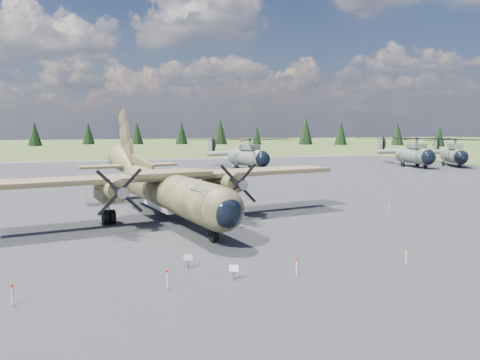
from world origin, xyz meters
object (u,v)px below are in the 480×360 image
object	(u,v)px
transport_plane	(164,183)
helicopter_near	(248,148)
helicopter_mid	(415,146)
helicopter_far	(454,147)

from	to	relation	value
transport_plane	helicopter_near	world-z (taller)	transport_plane
transport_plane	helicopter_mid	world-z (taller)	transport_plane
helicopter_near	helicopter_far	xyz separation A→B (m)	(36.62, -4.95, -0.13)
helicopter_near	helicopter_mid	size ratio (longest dim) A/B	1.04
helicopter_near	transport_plane	bearing A→B (deg)	-135.00
helicopter_near	helicopter_mid	distance (m)	29.28
transport_plane	helicopter_far	xyz separation A→B (m)	(55.60, 31.79, 0.83)
transport_plane	helicopter_mid	bearing A→B (deg)	23.60
helicopter_near	helicopter_mid	bearing A→B (deg)	-25.84
helicopter_mid	helicopter_near	bearing A→B (deg)	177.21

